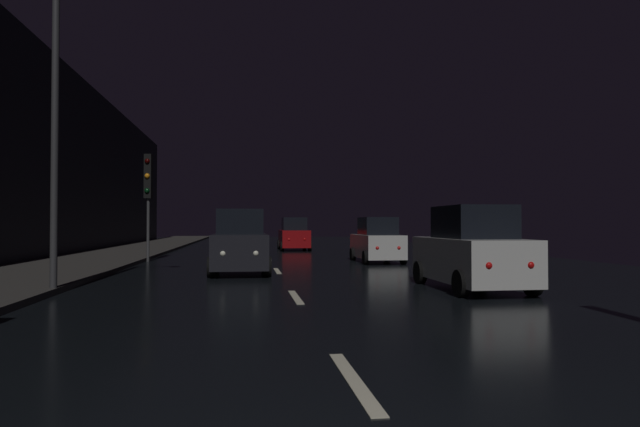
# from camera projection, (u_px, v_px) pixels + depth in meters

# --- Properties ---
(ground) EXTENTS (27.45, 84.00, 0.02)m
(ground) POSITION_uv_depth(u_px,v_px,m) (267.00, 257.00, 26.81)
(ground) COLOR black
(sidewalk_left) EXTENTS (4.40, 84.00, 0.15)m
(sidewalk_left) POSITION_uv_depth(u_px,v_px,m) (109.00, 256.00, 25.77)
(sidewalk_left) COLOR #33302D
(sidewalk_left) RESTS_ON ground
(building_facade_left) EXTENTS (0.80, 63.00, 9.44)m
(building_facade_left) POSITION_uv_depth(u_px,v_px,m) (22.00, 148.00, 22.04)
(building_facade_left) COLOR black
(building_facade_left) RESTS_ON ground
(lane_centerline) EXTENTS (0.16, 21.82, 0.01)m
(lane_centerline) POSITION_uv_depth(u_px,v_px,m) (284.00, 281.00, 15.20)
(lane_centerline) COLOR beige
(lane_centerline) RESTS_ON ground
(traffic_light_far_left) EXTENTS (0.34, 0.47, 4.62)m
(traffic_light_far_left) POSITION_uv_depth(u_px,v_px,m) (148.00, 184.00, 23.18)
(traffic_light_far_left) COLOR #38383A
(traffic_light_far_left) RESTS_ON ground
(streetlamp_overhead) EXTENTS (1.70, 0.44, 7.91)m
(streetlamp_overhead) POSITION_uv_depth(u_px,v_px,m) (75.00, 70.00, 12.44)
(streetlamp_overhead) COLOR #2D2D30
(streetlamp_overhead) RESTS_ON ground
(car_approaching_headlights) EXTENTS (1.92, 4.16, 2.09)m
(car_approaching_headlights) POSITION_uv_depth(u_px,v_px,m) (240.00, 244.00, 17.80)
(car_approaching_headlights) COLOR black
(car_approaching_headlights) RESTS_ON ground
(car_distant_taillights) EXTENTS (1.85, 4.01, 2.02)m
(car_distant_taillights) POSITION_uv_depth(u_px,v_px,m) (294.00, 235.00, 33.37)
(car_distant_taillights) COLOR maroon
(car_distant_taillights) RESTS_ON ground
(car_parked_right_far) EXTENTS (1.74, 3.76, 1.90)m
(car_parked_right_far) POSITION_uv_depth(u_px,v_px,m) (377.00, 242.00, 22.78)
(car_parked_right_far) COLOR silver
(car_parked_right_far) RESTS_ON ground
(car_parked_right_near) EXTENTS (1.88, 4.08, 2.05)m
(car_parked_right_near) POSITION_uv_depth(u_px,v_px,m) (471.00, 251.00, 13.29)
(car_parked_right_near) COLOR silver
(car_parked_right_near) RESTS_ON ground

